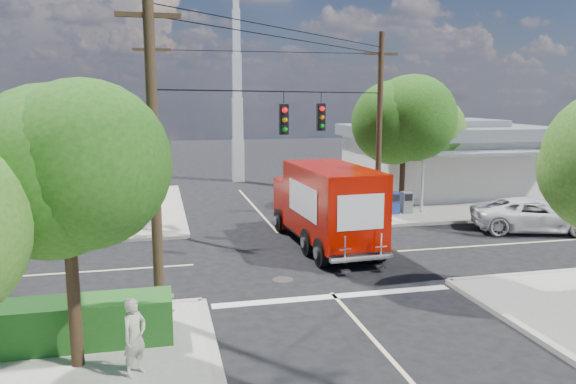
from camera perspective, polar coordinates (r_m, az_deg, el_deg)
name	(u,v)px	position (r m, az deg, el deg)	size (l,w,h in m)	color
ground	(300,258)	(21.41, 1.22, -6.69)	(120.00, 120.00, 0.00)	black
sidewalk_ne	(429,196)	(35.18, 14.13, -0.40)	(14.12, 14.12, 0.14)	gray
sidewalk_nw	(47,212)	(31.88, -23.30, -1.92)	(14.12, 14.12, 0.14)	gray
road_markings	(310,269)	(20.04, 2.27, -7.83)	(32.00, 32.00, 0.01)	beige
building_ne	(446,157)	(36.59, 15.76, 3.47)	(11.80, 10.20, 4.50)	silver
building_nw	(27,168)	(33.31, -24.98, 2.18)	(10.80, 10.20, 4.30)	beige
radio_tower	(237,102)	(40.30, -5.17, 9.06)	(0.80, 0.80, 17.00)	silver
tree_sw_front	(66,178)	(12.62, -21.63, 1.29)	(3.88, 3.78, 6.03)	#422D1C
tree_ne_front	(405,122)	(29.39, 11.76, 6.99)	(4.21, 4.14, 6.66)	#422D1C
tree_ne_back	(431,130)	(32.53, 14.28, 6.11)	(3.77, 3.66, 5.82)	#422D1C
palm_nw_front	(103,118)	(27.53, -18.24, 7.12)	(3.01, 3.08, 5.59)	#422D1C
palm_nw_back	(63,125)	(29.27, -21.87, 6.31)	(3.01, 3.08, 5.19)	#422D1C
utility_poles	(250,132)	(21.83, -3.84, 6.08)	(12.00, 10.68, 9.00)	#473321
picket_fence	(53,313)	(15.51, -22.74, -11.27)	(5.94, 0.06, 1.00)	silver
hedge_sw	(38,326)	(14.80, -24.04, -12.32)	(6.20, 1.20, 1.10)	#1C4F1C
vending_boxes	(394,203)	(29.05, 10.68, -1.10)	(1.90, 0.50, 1.10)	red
delivery_truck	(326,205)	(22.69, 3.84, -1.35)	(2.87, 7.88, 3.35)	black
parked_car	(534,215)	(27.69, 23.72, -2.17)	(2.48, 5.37, 1.49)	silver
pedestrian	(135,337)	(12.72, -15.33, -14.00)	(0.62, 0.41, 1.70)	beige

